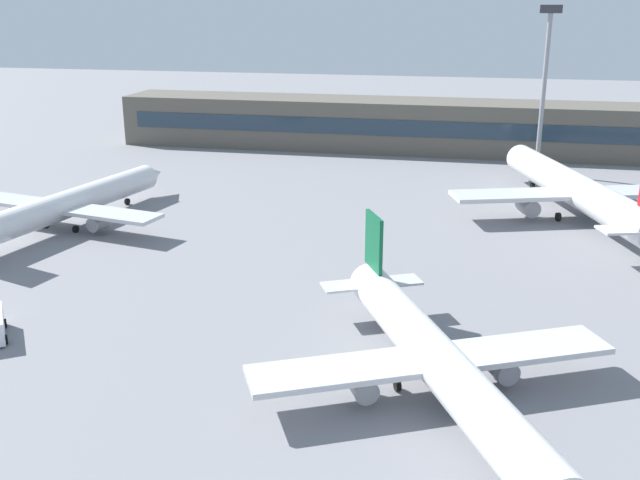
% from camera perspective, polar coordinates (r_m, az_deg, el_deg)
% --- Properties ---
extents(ground_plane, '(400.00, 400.00, 0.00)m').
position_cam_1_polar(ground_plane, '(74.80, 4.25, -2.47)').
color(ground_plane, gray).
extents(terminal_building, '(111.43, 12.13, 9.00)m').
position_cam_1_polar(terminal_building, '(135.45, 8.13, 8.71)').
color(terminal_building, '#5B564C').
rests_on(terminal_building, ground_plane).
extents(airplane_near, '(25.00, 34.56, 9.22)m').
position_cam_1_polar(airplane_near, '(51.12, 9.24, -9.41)').
color(airplane_near, white).
rests_on(airplane_near, ground_plane).
extents(airplane_mid, '(26.20, 37.10, 9.24)m').
position_cam_1_polar(airplane_mid, '(93.81, -18.74, 2.69)').
color(airplane_mid, silver).
rests_on(airplane_mid, ground_plane).
extents(airplane_far, '(31.77, 44.52, 11.33)m').
position_cam_1_polar(airplane_far, '(98.72, 18.99, 3.78)').
color(airplane_far, silver).
rests_on(airplane_far, ground_plane).
extents(floodlight_tower_west, '(3.20, 0.80, 25.44)m').
position_cam_1_polar(floodlight_tower_west, '(119.55, 16.96, 11.83)').
color(floodlight_tower_west, gray).
rests_on(floodlight_tower_west, ground_plane).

